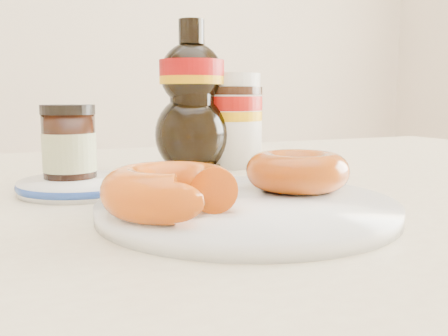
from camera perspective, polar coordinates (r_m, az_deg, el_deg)
name	(u,v)px	position (r m, az deg, el deg)	size (l,w,h in m)	color
dining_table	(248,248)	(0.63, 2.80, -9.13)	(1.40, 0.90, 0.75)	beige
plate	(247,207)	(0.44, 2.63, -4.46)	(0.26, 0.26, 0.01)	white
donut_bitten	(170,190)	(0.39, -6.20, -2.55)	(0.11, 0.11, 0.04)	#C7530B
donut_whole	(297,171)	(0.50, 8.38, -0.31)	(0.10, 0.10, 0.04)	#9D460A
nutella_jar	(229,117)	(0.74, 0.62, 5.89)	(0.10, 0.10, 0.14)	white
syrup_bottle	(192,96)	(0.70, -3.67, 8.20)	(0.11, 0.09, 0.21)	black
dark_jar	(69,149)	(0.58, -17.26, 2.14)	(0.06, 0.06, 0.09)	black
blue_rim_saucer	(83,185)	(0.57, -15.86, -1.88)	(0.14, 0.14, 0.01)	white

